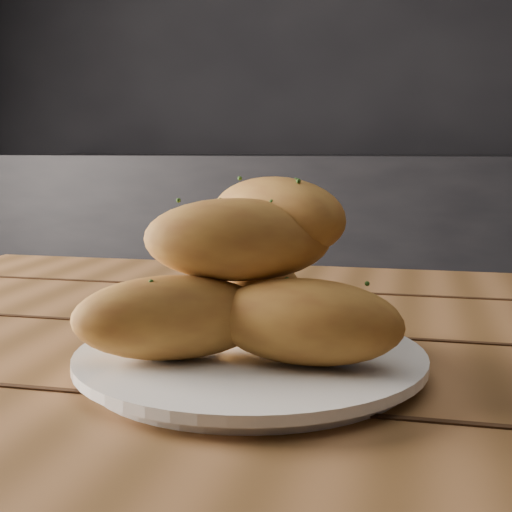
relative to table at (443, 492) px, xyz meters
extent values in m
cube|color=black|center=(0.00, 2.10, 0.70)|extent=(4.00, 0.04, 2.70)
cube|color=black|center=(0.00, 1.80, -0.20)|extent=(2.80, 0.60, 0.90)
cube|color=brown|center=(0.00, 0.00, 0.08)|extent=(1.38, 0.98, 0.04)
cylinder|color=white|center=(-0.15, -0.03, 0.10)|extent=(0.25, 0.25, 0.01)
cylinder|color=white|center=(-0.15, -0.03, 0.11)|extent=(0.27, 0.27, 0.01)
ellipsoid|color=#AF7D30|center=(-0.20, -0.06, 0.15)|extent=(0.16, 0.12, 0.06)
ellipsoid|color=#AF7D30|center=(-0.10, -0.05, 0.15)|extent=(0.15, 0.08, 0.06)
ellipsoid|color=#AF7D30|center=(-0.16, 0.02, 0.15)|extent=(0.07, 0.14, 0.06)
ellipsoid|color=#AF7D30|center=(-0.16, -0.03, 0.20)|extent=(0.15, 0.09, 0.06)
ellipsoid|color=#AF7D30|center=(-0.14, 0.00, 0.22)|extent=(0.15, 0.13, 0.06)
camera|label=1|loc=(-0.03, -0.55, 0.27)|focal=50.00mm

